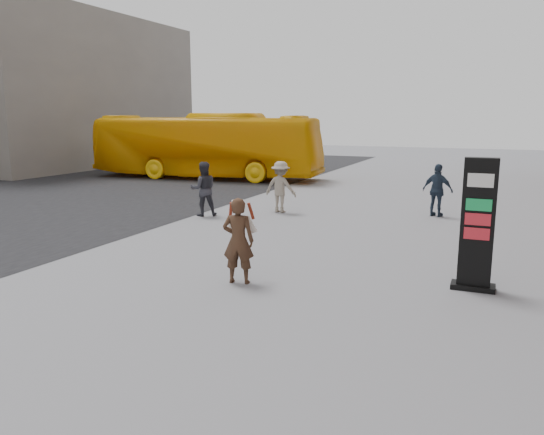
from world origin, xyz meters
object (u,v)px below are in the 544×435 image
at_px(info_pylon, 477,225).
at_px(pedestrian_c, 438,190).
at_px(pedestrian_a, 203,189).
at_px(woman, 238,240).
at_px(bus, 206,146).
at_px(pedestrian_b, 281,187).

distance_m(info_pylon, pedestrian_c, 7.96).
distance_m(info_pylon, pedestrian_a, 10.17).
xyz_separation_m(info_pylon, pedestrian_a, (-9.01, 4.70, -0.38)).
bearing_deg(woman, info_pylon, -175.72).
xyz_separation_m(woman, pedestrian_a, (-4.50, 6.18, 0.02)).
distance_m(bus, pedestrian_a, 11.32).
bearing_deg(woman, pedestrian_c, -121.35).
height_order(pedestrian_b, pedestrian_c, pedestrian_b).
relative_size(woman, bus, 0.14).
relative_size(bus, pedestrian_b, 6.94).
height_order(bus, pedestrian_c, bus).
xyz_separation_m(woman, pedestrian_c, (2.91, 9.27, -0.02)).
relative_size(bus, pedestrian_c, 7.03).
bearing_deg(pedestrian_b, bus, -41.62).
bearing_deg(pedestrian_a, pedestrian_b, -178.78).
relative_size(bus, pedestrian_a, 6.78).
bearing_deg(info_pylon, woman, -162.30).
xyz_separation_m(bus, pedestrian_a, (5.62, -9.79, -0.83)).
relative_size(info_pylon, pedestrian_c, 1.46).
distance_m(info_pylon, pedestrian_b, 9.35).
bearing_deg(pedestrian_c, bus, -10.79).
distance_m(woman, pedestrian_b, 8.19).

